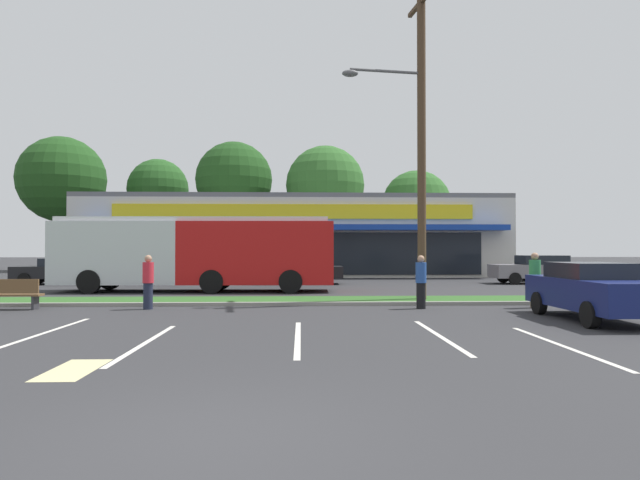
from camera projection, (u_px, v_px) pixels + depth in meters
name	position (u px, v px, depth m)	size (l,w,h in m)	color
ground_plane	(209.00, 438.00, 5.51)	(240.00, 240.00, 0.00)	#2D2D30
grass_median	(275.00, 301.00, 19.50)	(56.00, 2.20, 0.12)	#2D5B23
curb_lip	(273.00, 304.00, 18.28)	(56.00, 0.24, 0.12)	gray
parking_stripe_0	(47.00, 332.00, 12.48)	(0.12, 4.80, 0.01)	silver
parking_stripe_1	(146.00, 343.00, 11.07)	(0.12, 4.80, 0.01)	silver
parking_stripe_2	(298.00, 338.00, 11.72)	(0.12, 4.80, 0.01)	silver
parking_stripe_3	(440.00, 336.00, 11.95)	(0.12, 4.80, 0.01)	silver
parking_stripe_4	(562.00, 346.00, 10.74)	(0.12, 4.80, 0.01)	silver
lot_arrow	(73.00, 370.00, 8.61)	(0.70, 1.60, 0.01)	beige
storefront_building	(295.00, 237.00, 40.86)	(28.87, 11.98, 5.52)	beige
tree_far_left	(62.00, 180.00, 47.39)	(7.28, 7.28, 11.46)	#473323
tree_left	(158.00, 189.00, 51.88)	(5.62, 5.62, 10.27)	#473323
tree_mid_left	(234.00, 180.00, 49.17)	(6.76, 6.76, 11.36)	#473323
tree_mid	(325.00, 185.00, 48.51)	(6.87, 6.87, 10.88)	#473323
tree_mid_right	(416.00, 205.00, 50.10)	(6.22, 6.22, 8.96)	#473323
utility_pole	(418.00, 133.00, 19.62)	(3.10, 2.39, 11.26)	#4C3826
city_bus	(196.00, 251.00, 24.51)	(12.19, 2.93, 3.25)	#B71414
bus_stop_bench	(14.00, 293.00, 17.09)	(1.60, 0.45, 0.95)	brown
car_0	(60.00, 271.00, 29.42)	(4.41, 1.89, 1.38)	black
car_1	(299.00, 270.00, 29.64)	(4.66, 1.99, 1.36)	black
car_2	(594.00, 290.00, 14.61)	(1.95, 4.55, 1.51)	navy
car_3	(551.00, 268.00, 32.44)	(4.19, 1.91, 1.50)	silver
car_4	(148.00, 270.00, 29.68)	(4.11, 1.99, 1.38)	slate
car_5	(535.00, 269.00, 29.99)	(4.57, 1.93, 1.53)	slate
pedestrian_near_bench	(421.00, 282.00, 17.42)	(0.34, 0.34, 1.67)	black
pedestrian_by_pole	(535.00, 280.00, 17.68)	(0.35, 0.35, 1.76)	#726651
pedestrian_mid	(148.00, 282.00, 17.26)	(0.34, 0.34, 1.69)	#1E2338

